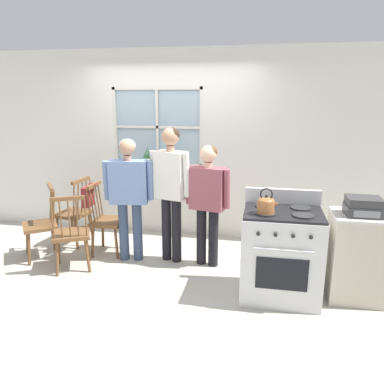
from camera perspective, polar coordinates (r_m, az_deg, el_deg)
ground_plane at (r=4.60m, az=-6.63°, el=-12.00°), size 16.00×16.00×0.00m
wall_back at (r=5.52m, az=-2.53°, el=7.00°), size 6.40×0.16×2.70m
chair_by_window at (r=5.08m, az=-12.85°, el=-4.39°), size 0.42×0.43×0.95m
chair_near_wall at (r=5.17m, az=-21.94°, el=-4.73°), size 0.57×0.58×0.95m
chair_center_cluster at (r=4.71m, az=-17.92°, el=-6.23°), size 0.55×0.55×0.95m
chair_near_stove at (r=5.53m, az=-17.50°, el=-3.16°), size 0.46×0.48×0.95m
person_elderly_left at (r=4.67m, az=-9.61°, el=0.53°), size 0.62×0.28×1.55m
person_teen_center at (r=4.56m, az=-3.25°, el=1.53°), size 0.54×0.30×1.68m
person_adult_right at (r=4.47m, az=2.42°, el=-0.41°), size 0.57×0.30×1.49m
stove at (r=4.00m, az=13.38°, el=-9.05°), size 0.79×0.68×1.08m
kettle at (r=3.69m, az=11.20°, el=-1.85°), size 0.21×0.17×0.25m
potted_plant at (r=5.57m, az=-6.82°, el=4.86°), size 0.13×0.13×0.29m
handbag at (r=5.07m, az=-15.53°, el=-0.58°), size 0.19×0.22×0.31m
side_counter at (r=4.23m, az=23.87°, el=-8.96°), size 0.55×0.50×0.90m
stereo at (r=4.04m, az=24.69°, el=-2.03°), size 0.34×0.29×0.18m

